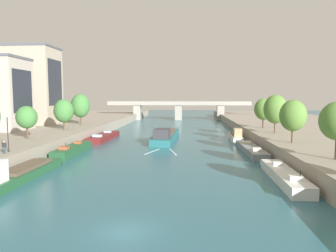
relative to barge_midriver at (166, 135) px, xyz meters
name	(u,v)px	position (x,y,z in m)	size (l,w,h in m)	color
ground_plane	(125,232)	(0.66, -46.85, -0.99)	(400.00, 400.00, 0.00)	#2D6070
quay_left	(34,129)	(-34.36, 8.15, 0.24)	(36.00, 170.00, 2.46)	gray
quay_right	(317,132)	(35.69, 8.15, 0.24)	(36.00, 170.00, 2.46)	gray
barge_midriver	(166,135)	(0.00, 0.00, 0.00)	(4.97, 23.52, 3.17)	#23666B
wake_behind_barge	(163,152)	(0.53, -14.75, -0.97)	(5.60, 6.01, 0.03)	#A0CCD6
moored_boat_left_upstream	(15,174)	(-14.38, -34.86, -0.06)	(3.48, 16.67, 3.22)	#235633
moored_boat_left_second	(73,149)	(-14.34, -17.53, -0.29)	(2.54, 13.26, 2.44)	#235633
moored_boat_left_midway	(104,137)	(-13.93, -0.16, -0.38)	(3.66, 16.26, 2.27)	maroon
moored_boat_right_midway	(284,175)	(15.90, -32.37, -0.37)	(2.68, 14.41, 2.29)	silver
moored_boat_right_upstream	(251,149)	(15.66, -14.43, -0.42)	(2.89, 15.90, 2.19)	gray
moored_boat_right_far	(236,136)	(15.16, -0.09, -0.05)	(2.50, 12.70, 3.05)	silver
tree_left_midway	(27,117)	(-22.15, -17.49, 5.08)	(3.45, 3.45, 5.53)	brown
tree_left_by_lamp	(64,111)	(-21.62, -3.28, 5.50)	(4.16, 4.16, 6.53)	brown
tree_left_past_mid	(80,106)	(-22.51, 9.43, 6.23)	(4.67, 4.67, 7.76)	brown
tree_right_by_lamp	(293,116)	(20.92, -19.23, 5.67)	(4.01, 4.01, 6.62)	brown
tree_right_end_of_row	(275,109)	(21.64, -6.67, 6.12)	(4.42, 4.42, 7.43)	brown
tree_right_nearest	(263,109)	(21.87, 3.82, 5.70)	(4.13, 4.13, 6.67)	brown
lamppost_left_bank	(8,132)	(-18.13, -29.68, 4.07)	(0.28, 0.28, 4.75)	black
building_left_far_end	(32,86)	(-35.27, 10.00, 11.38)	(12.65, 10.13, 19.80)	#B2A38E
bridge_far	(179,108)	(0.66, 59.29, 3.77)	(58.05, 4.40, 7.55)	#9E998E
person_on_quay	(4,146)	(-17.77, -31.18, 2.39)	(0.46, 0.35, 1.62)	navy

